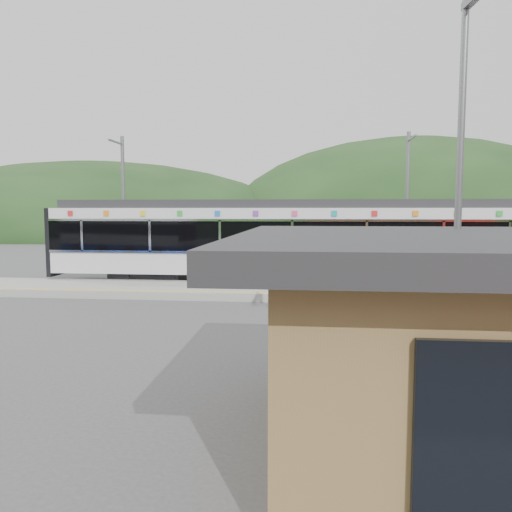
# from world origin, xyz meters

# --- Properties ---
(ground) EXTENTS (120.00, 120.00, 0.00)m
(ground) POSITION_xyz_m (0.00, 0.00, 0.00)
(ground) COLOR #4C4C4F
(ground) RESTS_ON ground
(hills) EXTENTS (146.00, 149.00, 26.00)m
(hills) POSITION_xyz_m (6.19, 5.29, 0.00)
(hills) COLOR #1E3D19
(hills) RESTS_ON ground
(platform) EXTENTS (26.00, 3.20, 0.30)m
(platform) POSITION_xyz_m (0.00, 3.30, 0.15)
(platform) COLOR #9E9E99
(platform) RESTS_ON ground
(yellow_line) EXTENTS (26.00, 0.10, 0.01)m
(yellow_line) POSITION_xyz_m (0.00, 2.00, 0.30)
(yellow_line) COLOR yellow
(yellow_line) RESTS_ON platform
(train) EXTENTS (20.44, 3.01, 3.74)m
(train) POSITION_xyz_m (1.20, 6.00, 2.06)
(train) COLOR black
(train) RESTS_ON ground
(catenary_mast_west) EXTENTS (0.18, 1.80, 7.00)m
(catenary_mast_west) POSITION_xyz_m (-7.00, 8.56, 3.65)
(catenary_mast_west) COLOR slate
(catenary_mast_west) RESTS_ON ground
(catenary_mast_east) EXTENTS (0.18, 1.80, 7.00)m
(catenary_mast_east) POSITION_xyz_m (7.00, 8.56, 3.65)
(catenary_mast_east) COLOR slate
(catenary_mast_east) RESTS_ON ground
(lamp_post) EXTENTS (0.37, 1.19, 6.79)m
(lamp_post) POSITION_xyz_m (4.91, -7.17, 4.03)
(lamp_post) COLOR slate
(lamp_post) RESTS_ON ground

